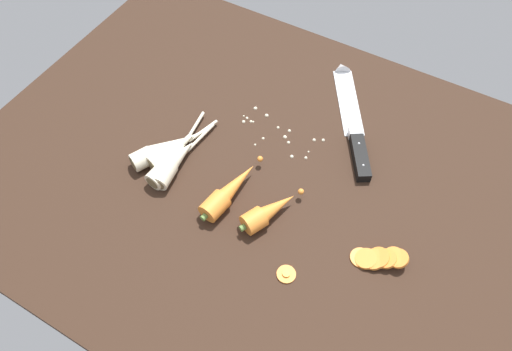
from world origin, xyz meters
The scene contains 11 objects.
ground_plane centered at (0.00, 0.00, -2.00)cm, with size 120.00×90.00×4.00cm, color #332116.
chefs_knife centered at (10.02, 23.41, 0.65)cm, with size 21.07×31.32×4.18cm.
whole_carrot centered at (-2.57, -8.33, 2.10)cm, with size 6.17×18.34×4.20cm.
whole_carrot_second centered at (6.36, -8.51, 2.10)cm, with size 8.60×13.86×4.20cm.
parsnip_front centered at (-16.69, -7.05, 1.98)cm, with size 5.82×21.36×4.00cm.
parsnip_mid_left centered at (-18.11, -5.15, 1.98)cm, with size 7.13×17.91×4.00cm.
parsnip_mid_right centered at (-16.24, -7.86, 1.98)cm, with size 5.14×19.70×4.00cm.
parsnip_back centered at (-20.56, -6.97, 1.98)cm, with size 10.03×17.35×4.00cm.
carrot_slice_stack centered at (28.23, -6.45, 1.06)cm, with size 9.91×6.29×3.53cm.
carrot_slice_stray_near centered at (14.92, -17.16, 0.36)cm, with size 3.51×3.51×0.70cm.
mince_crumbs centered at (-2.20, 11.31, 0.38)cm, with size 19.05×9.77×0.89cm.
Camera 1 is at (26.59, -48.61, 80.67)cm, focal length 33.28 mm.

